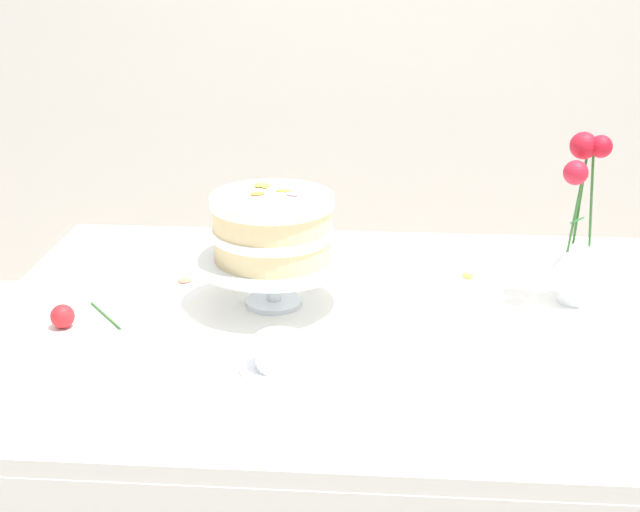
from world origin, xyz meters
TOP-DOWN VIEW (x-y plane):
  - dining_table at (0.00, -0.02)m, footprint 1.40×1.00m
  - linen_napkin at (-0.15, 0.05)m, footprint 0.38×0.38m
  - cake_stand at (-0.15, 0.05)m, footprint 0.29×0.29m
  - layer_cake at (-0.15, 0.05)m, footprint 0.23×0.23m
  - flower_vase at (0.43, 0.11)m, footprint 0.10×0.10m
  - teacup at (-0.11, -0.21)m, footprint 0.13×0.13m
  - fallen_rose at (-0.53, -0.07)m, footprint 0.13×0.13m
  - loose_petal_1 at (-0.35, 0.16)m, footprint 0.04×0.04m
  - loose_petal_2 at (0.24, 0.23)m, footprint 0.03×0.04m

SIDE VIEW (x-z plane):
  - dining_table at x=0.00m, z-range 0.28..1.02m
  - linen_napkin at x=-0.15m, z-range 0.74..0.74m
  - loose_petal_2 at x=0.24m, z-range 0.74..0.74m
  - loose_petal_1 at x=-0.35m, z-range 0.74..0.75m
  - fallen_rose at x=-0.53m, z-range 0.74..0.78m
  - teacup at x=-0.11m, z-range 0.74..0.80m
  - cake_stand at x=-0.15m, z-range 0.77..0.87m
  - flower_vase at x=0.43m, z-range 0.71..1.05m
  - layer_cake at x=-0.15m, z-range 0.84..0.97m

